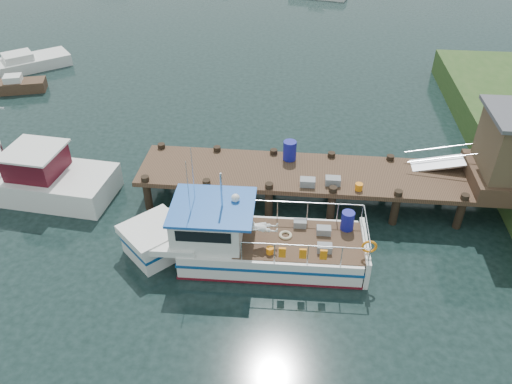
# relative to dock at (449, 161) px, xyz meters

# --- Properties ---
(ground_plane) EXTENTS (160.00, 160.00, 0.00)m
(ground_plane) POSITION_rel_dock_xyz_m (-6.51, -0.01, -2.24)
(ground_plane) COLOR black
(dock) EXTENTS (16.60, 3.00, 4.78)m
(dock) POSITION_rel_dock_xyz_m (0.00, 0.00, 0.00)
(dock) COLOR #442F20
(dock) RESTS_ON ground
(lobster_boat) EXTENTS (9.29, 2.87, 4.41)m
(lobster_boat) POSITION_rel_dock_xyz_m (-7.82, -3.90, -1.44)
(lobster_boat) COLOR silver
(lobster_boat) RESTS_ON ground
(work_boat) EXTENTS (8.86, 3.38, 4.64)m
(work_boat) POSITION_rel_dock_xyz_m (-17.80, -0.62, -1.51)
(work_boat) COLOR silver
(work_boat) RESTS_ON ground
(moored_rowboat) EXTENTS (3.72, 2.16, 1.02)m
(moored_rowboat) POSITION_rel_dock_xyz_m (-23.25, 9.30, -1.86)
(moored_rowboat) COLOR #442F20
(moored_rowboat) RESTS_ON ground
(moored_a) EXTENTS (6.16, 5.65, 1.15)m
(moored_a) POSITION_rel_dock_xyz_m (-24.57, 12.55, -1.81)
(moored_a) COLOR silver
(moored_a) RESTS_ON ground
(moored_c) EXTENTS (6.67, 2.33, 1.05)m
(moored_c) POSITION_rel_dock_xyz_m (7.07, 15.05, -1.85)
(moored_c) COLOR silver
(moored_c) RESTS_ON ground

